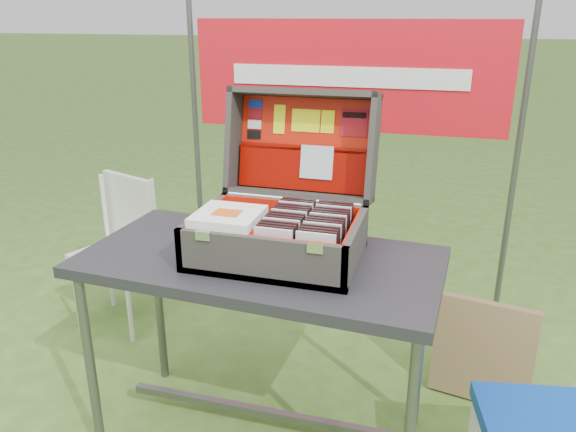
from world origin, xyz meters
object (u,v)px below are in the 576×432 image
(suitcase, at_px, (282,180))
(cardboard_box, at_px, (483,351))
(table, at_px, (262,352))
(chair, at_px, (115,256))

(suitcase, relative_size, cardboard_box, 1.30)
(table, relative_size, cardboard_box, 2.88)
(suitcase, distance_m, chair, 1.39)
(table, distance_m, chair, 1.20)
(table, height_order, suitcase, suitcase)
(suitcase, xyz_separation_m, cardboard_box, (0.77, 0.46, -0.84))
(suitcase, bearing_deg, chair, 152.65)
(suitcase, bearing_deg, table, -133.72)
(table, distance_m, cardboard_box, 1.00)
(table, bearing_deg, cardboard_box, 35.41)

